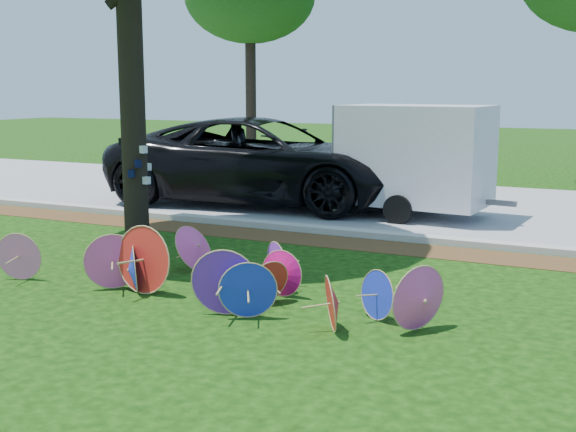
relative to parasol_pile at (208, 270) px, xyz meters
The scene contains 7 objects.
ground 0.65m from the parasol_pile, 93.67° to the right, with size 90.00×90.00×0.00m, color black.
mulch_strip 3.98m from the parasol_pile, 90.49° to the left, with size 90.00×1.00×0.01m, color #472D16.
curb 4.68m from the parasol_pile, 90.42° to the left, with size 90.00×0.30×0.12m, color #B7B5AD.
street 8.83m from the parasol_pile, 90.22° to the left, with size 90.00×8.00×0.01m, color gray.
parasol_pile is the anchor object (origin of this frame).
black_van 7.92m from the parasol_pile, 111.85° to the left, with size 3.38×7.33×2.04m, color black.
cargo_trailer 7.21m from the parasol_pile, 83.61° to the left, with size 2.96×1.88×2.67m, color silver.
Camera 1 is at (4.91, -7.30, 2.73)m, focal length 45.00 mm.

